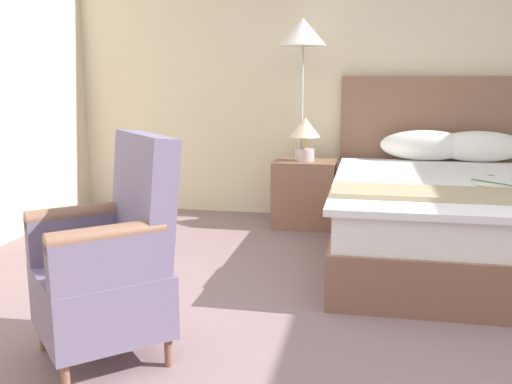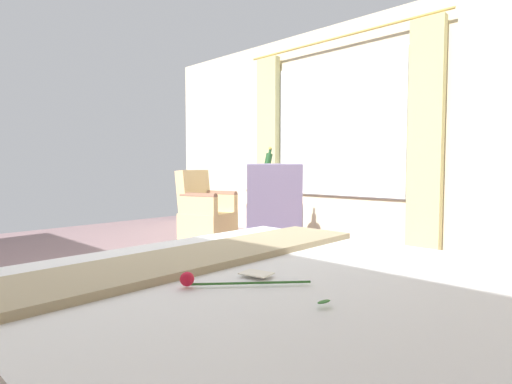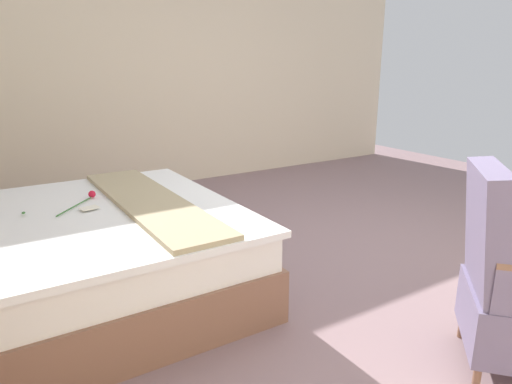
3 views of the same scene
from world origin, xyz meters
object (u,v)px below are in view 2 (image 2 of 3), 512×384
at_px(armchair_facing_bed, 205,214).
at_px(wine_glass_near_edge, 287,180).
at_px(bed, 342,366).
at_px(snack_plate, 277,189).
at_px(side_table_round, 272,215).
at_px(armchair_by_window, 274,223).
at_px(wine_glass_near_bucket, 260,182).
at_px(champagne_bucket, 269,176).

bearing_deg(armchair_facing_bed, wine_glass_near_edge, 116.57).
bearing_deg(armchair_facing_bed, bed, 57.63).
bearing_deg(snack_plate, side_table_round, -118.28).
xyz_separation_m(snack_plate, armchair_by_window, (0.48, 0.38, -0.30)).
bearing_deg(bed, wine_glass_near_bucket, -132.29).
relative_size(bed, armchair_by_window, 2.22).
relative_size(bed, side_table_round, 3.11).
bearing_deg(snack_plate, champagne_bucket, -114.78).
xyz_separation_m(bed, wine_glass_near_bucket, (-2.17, -2.39, 0.48)).
height_order(side_table_round, armchair_facing_bed, armchair_facing_bed).
relative_size(armchair_by_window, armchair_facing_bed, 1.07).
xyz_separation_m(champagne_bucket, wine_glass_near_edge, (-0.05, 0.23, -0.05)).
height_order(wine_glass_near_bucket, wine_glass_near_edge, wine_glass_near_edge).
distance_m(champagne_bucket, wine_glass_near_edge, 0.24).
xyz_separation_m(champagne_bucket, armchair_facing_bed, (0.40, -0.67, -0.46)).
relative_size(wine_glass_near_bucket, wine_glass_near_edge, 0.92).
xyz_separation_m(bed, armchair_facing_bed, (-1.97, -3.10, 0.09)).
height_order(bed, wine_glass_near_bucket, bed).
height_order(champagne_bucket, armchair_by_window, champagne_bucket).
height_order(wine_glass_near_bucket, armchair_facing_bed, armchair_facing_bed).
xyz_separation_m(snack_plate, armchair_facing_bed, (0.30, -0.88, -0.32)).
bearing_deg(armchair_by_window, champagne_bucket, -134.51).
distance_m(side_table_round, wine_glass_near_edge, 0.44).
height_order(wine_glass_near_bucket, snack_plate, wine_glass_near_bucket).
relative_size(bed, snack_plate, 11.78).
height_order(bed, side_table_round, bed).
height_order(side_table_round, wine_glass_near_bucket, wine_glass_near_bucket).
bearing_deg(bed, armchair_by_window, -134.16).
bearing_deg(wine_glass_near_edge, side_table_round, -66.15).
bearing_deg(wine_glass_near_bucket, armchair_by_window, 54.89).
distance_m(bed, armchair_by_window, 2.57).
bearing_deg(side_table_round, wine_glass_near_edge, 113.85).
xyz_separation_m(champagne_bucket, wine_glass_near_bucket, (0.19, 0.04, -0.06)).
bearing_deg(side_table_round, armchair_facing_bed, -62.85).
xyz_separation_m(bed, armchair_by_window, (-1.79, -1.84, 0.11)).
bearing_deg(wine_glass_near_edge, armchair_by_window, 29.66).
bearing_deg(champagne_bucket, wine_glass_near_edge, 102.28).
distance_m(bed, champagne_bucket, 3.44).
xyz_separation_m(champagne_bucket, snack_plate, (0.10, 0.21, -0.14)).
height_order(bed, armchair_facing_bed, bed).
height_order(armchair_by_window, armchair_facing_bed, armchair_by_window).
distance_m(wine_glass_near_edge, armchair_by_window, 0.82).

